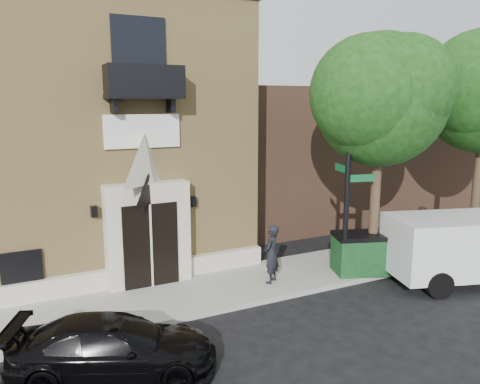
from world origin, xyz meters
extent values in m
plane|color=black|center=(0.00, 0.00, 0.00)|extent=(120.00, 120.00, 0.00)
cube|color=gray|center=(1.00, 1.50, 0.07)|extent=(42.00, 3.00, 0.15)
cube|color=tan|center=(-3.00, 8.00, 4.50)|extent=(12.00, 10.00, 9.00)
cube|color=black|center=(-3.00, 8.00, 9.15)|extent=(12.20, 10.20, 0.30)
cube|color=beige|center=(-3.00, 2.88, 0.45)|extent=(12.00, 0.30, 0.60)
cube|color=beige|center=(-1.00, 2.75, 1.75)|extent=(2.60, 0.55, 3.20)
pyramid|color=beige|center=(-1.00, 2.75, 4.10)|extent=(2.60, 0.55, 1.50)
cube|color=black|center=(-1.00, 2.46, 1.45)|extent=(1.70, 0.06, 2.60)
cube|color=beige|center=(-1.00, 2.42, 1.45)|extent=(0.06, 0.04, 2.60)
cube|color=white|center=(-1.00, 2.94, 4.90)|extent=(2.30, 0.10, 1.00)
cube|color=black|center=(-1.00, 2.55, 5.90)|extent=(2.20, 0.90, 0.10)
cube|color=black|center=(-1.00, 2.12, 6.35)|extent=(2.20, 0.06, 0.90)
cube|color=black|center=(-2.05, 2.55, 6.35)|extent=(0.06, 0.90, 0.90)
cube|color=black|center=(0.05, 2.55, 6.35)|extent=(0.06, 0.90, 0.90)
cube|color=black|center=(-1.00, 2.97, 7.10)|extent=(1.60, 0.08, 2.20)
cube|color=black|center=(-4.60, 2.95, 1.15)|extent=(1.10, 0.10, 1.00)
cube|color=orange|center=(-4.60, 2.98, 1.15)|extent=(0.85, 0.06, 0.75)
cube|color=black|center=(-2.55, 2.88, 2.60)|extent=(0.18, 0.18, 0.32)
cube|color=black|center=(0.55, 2.88, 2.60)|extent=(0.18, 0.18, 0.32)
cube|color=brown|center=(12.00, 9.00, 3.20)|extent=(18.00, 8.00, 6.40)
cylinder|color=#38281C|center=(6.00, 0.45, 2.25)|extent=(0.32, 0.32, 4.20)
sphere|color=#13340E|center=(6.00, 0.45, 5.82)|extent=(4.20, 4.20, 4.20)
sphere|color=#13340E|center=(6.80, 0.75, 5.52)|extent=(3.36, 3.36, 3.36)
sphere|color=#13340E|center=(5.30, 0.25, 6.02)|extent=(3.57, 3.57, 3.57)
sphere|color=#13340E|center=(6.20, -0.25, 6.22)|extent=(3.15, 3.15, 3.15)
cylinder|color=#38281C|center=(11.00, 0.45, 2.36)|extent=(0.32, 0.32, 4.42)
sphere|color=#13340E|center=(10.30, 0.25, 6.35)|extent=(3.82, 3.82, 3.83)
imported|color=black|center=(-3.01, -1.62, 0.63)|extent=(4.70, 3.27, 1.26)
cube|color=silver|center=(8.42, -1.48, 1.29)|extent=(5.77, 3.65, 1.83)
cylinder|color=black|center=(6.47, -1.94, 0.41)|extent=(0.86, 0.50, 0.82)
cylinder|color=black|center=(7.08, 0.01, 0.41)|extent=(0.86, 0.50, 0.82)
cylinder|color=black|center=(4.73, 0.34, 3.31)|extent=(0.17, 0.17, 6.32)
cube|color=#0E542D|center=(5.19, 0.23, 3.41)|extent=(0.88, 0.25, 0.23)
cube|color=#0E542D|center=(4.84, 0.80, 3.68)|extent=(0.25, 0.88, 0.23)
cylinder|color=#AF2C00|center=(7.16, 0.20, 0.19)|extent=(0.36, 0.36, 0.08)
cylinder|color=#AF2C00|center=(7.16, 0.20, 0.50)|extent=(0.26, 0.26, 0.54)
sphere|color=#AF2C00|center=(7.16, 0.20, 0.80)|extent=(0.26, 0.26, 0.26)
cylinder|color=#AF2C00|center=(7.16, 0.20, 0.54)|extent=(0.44, 0.12, 0.12)
cube|color=#0E3518|center=(5.69, 0.46, 0.76)|extent=(2.24, 1.70, 1.22)
cube|color=black|center=(5.69, 0.46, 1.42)|extent=(2.31, 1.77, 0.13)
imported|color=#48692A|center=(-0.94, 2.74, 0.47)|extent=(0.66, 0.60, 0.64)
imported|color=black|center=(2.46, 1.08, 1.08)|extent=(0.81, 0.77, 1.86)
imported|color=#332721|center=(9.34, 1.43, 0.99)|extent=(0.89, 0.99, 1.68)
camera|label=1|loc=(-4.71, -11.00, 5.75)|focal=35.00mm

